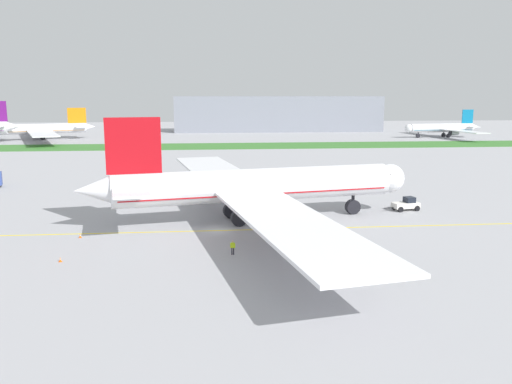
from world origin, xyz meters
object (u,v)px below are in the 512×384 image
ground_crew_wingwalker_port (233,246)px  parked_airliner_far_right (443,128)px  service_truck_baggage_loader (261,176)px  parked_airliner_far_centre (35,129)px  pushback_tug (406,204)px  airliner_foreground (251,186)px  traffic_cone_port_wing (60,259)px  traffic_cone_near_nose (80,236)px

ground_crew_wingwalker_port → parked_airliner_far_right: 193.55m
service_truck_baggage_loader → parked_airliner_far_centre: bearing=125.2°
pushback_tug → ground_crew_wingwalker_port: 36.96m
airliner_foreground → pushback_tug: (26.24, 4.93, -4.36)m
traffic_cone_port_wing → service_truck_baggage_loader: 58.03m
pushback_tug → parked_airliner_far_right: size_ratio=0.11×
pushback_tug → ground_crew_wingwalker_port: pushback_tug is taller
airliner_foreground → traffic_cone_port_wing: size_ratio=140.91×
traffic_cone_near_nose → airliner_foreground: bearing=17.3°
traffic_cone_near_nose → ground_crew_wingwalker_port: bearing=-25.1°
ground_crew_wingwalker_port → parked_airliner_far_right: bearing=58.2°
airliner_foreground → pushback_tug: 27.06m
traffic_cone_near_nose → traffic_cone_port_wing: size_ratio=1.00×
service_truck_baggage_loader → ground_crew_wingwalker_port: bearing=-99.6°
pushback_tug → parked_airliner_far_right: 159.95m
ground_crew_wingwalker_port → traffic_cone_near_nose: (-20.06, 9.38, -0.78)m
airliner_foreground → ground_crew_wingwalker_port: (-3.66, -16.79, -4.32)m
ground_crew_wingwalker_port → traffic_cone_port_wing: ground_crew_wingwalker_port is taller
traffic_cone_port_wing → airliner_foreground: bearing=36.8°
traffic_cone_port_wing → parked_airliner_far_right: parked_airliner_far_right is taller
ground_crew_wingwalker_port → service_truck_baggage_loader: 50.50m
traffic_cone_near_nose → parked_airliner_far_centre: (-55.28, 159.09, 4.22)m
parked_airliner_far_centre → pushback_tug: bearing=-54.4°
parked_airliner_far_centre → ground_crew_wingwalker_port: bearing=-65.9°
airliner_foreground → parked_airliner_far_centre: airliner_foreground is taller
airliner_foreground → parked_airliner_far_centre: size_ratio=1.03×
pushback_tug → service_truck_baggage_loader: 35.35m
service_truck_baggage_loader → traffic_cone_near_nose: bearing=-125.2°
pushback_tug → ground_crew_wingwalker_port: (-29.90, -21.72, 0.04)m
traffic_cone_port_wing → service_truck_baggage_loader: bearing=60.8°
traffic_cone_port_wing → service_truck_baggage_loader: (28.32, 50.64, 1.37)m
pushback_tug → traffic_cone_port_wing: size_ratio=10.84×
traffic_cone_port_wing → parked_airliner_far_right: (121.85, 165.34, 3.89)m
traffic_cone_near_nose → parked_airliner_far_centre: bearing=109.2°
pushback_tug → parked_airliner_far_right: bearing=63.2°
airliner_foreground → ground_crew_wingwalker_port: 17.72m
airliner_foreground → traffic_cone_port_wing: 29.87m
airliner_foreground → traffic_cone_port_wing: airliner_foreground is taller
traffic_cone_port_wing → parked_airliner_far_right: size_ratio=0.01×
traffic_cone_near_nose → service_truck_baggage_loader: service_truck_baggage_loader is taller
parked_airliner_far_centre → parked_airliner_far_right: (177.29, -3.97, -0.32)m
pushback_tug → airliner_foreground: bearing=-169.4°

